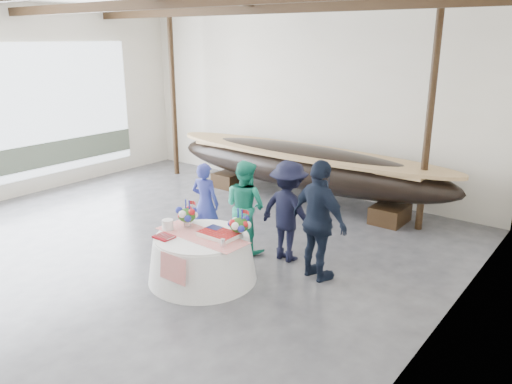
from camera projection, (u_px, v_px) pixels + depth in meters
The scene contains 12 objects.
floor at pixel (107, 268), 8.40m from camera, with size 10.00×12.00×0.01m, color #3D3D42.
wall_back at pixel (303, 99), 12.27m from camera, with size 10.00×0.02×4.50m, color silver.
wall_right at pixel (406, 196), 4.82m from camera, with size 0.02×12.00×4.50m, color silver.
pavilion_structure at pixel (129, 18), 7.85m from camera, with size 9.80×11.76×4.50m.
open_bay at pixel (4, 123), 11.50m from camera, with size 0.03×7.00×3.20m.
longboat_display at pixel (302, 166), 11.49m from camera, with size 7.30×1.46×1.37m.
banquet_table at pixel (202, 257), 7.92m from camera, with size 1.73×1.73×0.74m.
tabletop_items at pixel (208, 224), 7.89m from camera, with size 1.62×1.00×0.40m.
guest_woman_blue at pixel (205, 203), 9.27m from camera, with size 0.56×0.37×1.53m, color navy.
guest_woman_teal at pixel (245, 206), 8.89m from camera, with size 0.81×0.63×1.67m, color #1C9474.
guest_man_left at pixel (288, 211), 8.50m from camera, with size 1.13×0.65×1.76m, color black.
guest_man_right at pixel (319, 221), 7.77m from camera, with size 1.14×0.48×1.95m, color black.
Camera 1 is at (6.65, -4.52, 3.72)m, focal length 35.00 mm.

